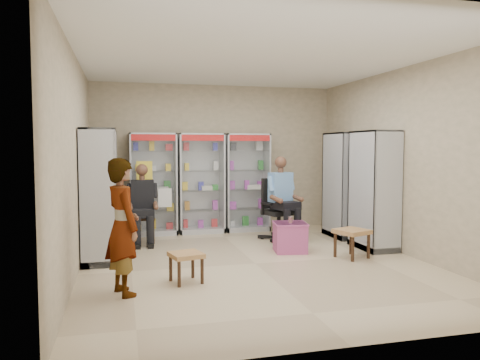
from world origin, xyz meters
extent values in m
plane|color=#C6B089|center=(0.00, 0.00, 0.00)|extent=(6.00, 6.00, 0.00)
cube|color=#BEAB8D|center=(0.00, 3.00, 1.50)|extent=(5.00, 0.02, 3.00)
cube|color=#BEAB8D|center=(0.00, -3.00, 1.50)|extent=(5.00, 0.02, 3.00)
cube|color=#BEAB8D|center=(-2.50, 0.00, 1.50)|extent=(0.02, 6.00, 3.00)
cube|color=#BEAB8D|center=(2.50, 0.00, 1.50)|extent=(0.02, 6.00, 3.00)
cube|color=white|center=(0.00, 0.00, 3.00)|extent=(5.00, 6.00, 0.02)
cube|color=#9FA1A6|center=(-1.30, 2.73, 1.00)|extent=(0.90, 0.50, 2.00)
cube|color=#A8ABAF|center=(-0.35, 2.73, 1.00)|extent=(0.90, 0.50, 2.00)
cube|color=#9DA0A4|center=(0.60, 2.73, 1.00)|extent=(0.90, 0.50, 2.00)
cube|color=#A8ACAF|center=(2.23, 1.60, 1.00)|extent=(0.90, 0.50, 2.00)
cube|color=#ACAEB3|center=(2.23, 0.50, 1.00)|extent=(0.90, 0.50, 2.00)
cube|color=#A6A9AD|center=(-2.23, 1.80, 1.00)|extent=(0.90, 0.50, 2.00)
cube|color=#ABAEB3|center=(-2.23, 0.70, 1.00)|extent=(0.90, 0.50, 2.00)
cube|color=#322013|center=(-1.55, 2.00, 0.47)|extent=(0.42, 0.42, 0.94)
cube|color=black|center=(0.93, 1.64, 0.57)|extent=(0.77, 0.77, 1.14)
cube|color=#B84995|center=(0.77, 0.62, 0.24)|extent=(0.58, 0.56, 0.49)
cylinder|color=#541407|center=(0.77, 0.60, 0.54)|extent=(0.07, 0.07, 0.10)
cube|color=#94613E|center=(1.56, -0.02, 0.22)|extent=(0.57, 0.57, 0.45)
cube|color=#9F6E43|center=(-1.12, -0.71, 0.19)|extent=(0.47, 0.47, 0.38)
imported|color=gray|center=(-1.90, -1.01, 0.80)|extent=(0.57, 0.68, 1.60)
camera|label=1|loc=(-1.90, -6.56, 1.72)|focal=35.00mm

